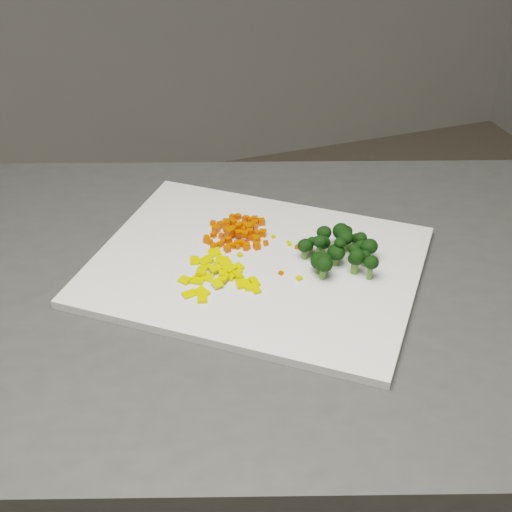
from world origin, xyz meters
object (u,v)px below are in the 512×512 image
object	(u,v)px
pepper_pile	(220,272)
broccoli_pile	(335,247)
cutting_board	(256,266)
counter_block	(262,493)
carrot_pile	(237,228)

from	to	relation	value
pepper_pile	broccoli_pile	bearing A→B (deg)	-6.90
broccoli_pile	cutting_board	bearing A→B (deg)	160.27
counter_block	broccoli_pile	size ratio (longest dim) A/B	8.54
carrot_pile	counter_block	bearing A→B (deg)	-86.35
counter_block	carrot_pile	distance (m)	0.48
counter_block	cutting_board	distance (m)	0.46
counter_block	cutting_board	xyz separation A→B (m)	(-0.00, 0.03, 0.46)
counter_block	broccoli_pile	bearing A→B (deg)	-5.64
cutting_board	pepper_pile	distance (m)	0.06
cutting_board	carrot_pile	xyz separation A→B (m)	(-0.01, 0.07, 0.02)
cutting_board	pepper_pile	xyz separation A→B (m)	(-0.06, -0.02, 0.01)
counter_block	cutting_board	bearing A→B (deg)	92.41
carrot_pile	cutting_board	bearing A→B (deg)	-85.89
carrot_pile	broccoli_pile	distance (m)	0.15
pepper_pile	broccoli_pile	xyz separation A→B (m)	(0.16, -0.02, 0.02)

